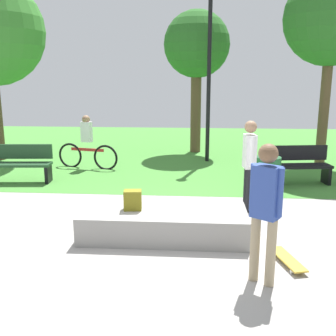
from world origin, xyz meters
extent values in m
plane|color=#9E9993|center=(0.00, 0.00, 0.00)|extent=(28.00, 28.00, 0.00)
cube|color=#478C38|center=(0.00, 8.20, 0.00)|extent=(26.60, 11.60, 0.01)
cube|color=gray|center=(0.10, 0.16, 0.22)|extent=(2.65, 1.08, 0.45)
cube|color=olive|center=(-0.40, 0.15, 0.61)|extent=(0.30, 0.23, 0.32)
cylinder|color=tan|center=(1.54, -1.30, 0.43)|extent=(0.12, 0.12, 0.86)
cylinder|color=tan|center=(1.36, -1.17, 0.43)|extent=(0.12, 0.12, 0.86)
cube|color=#2D4799|center=(1.45, -1.23, 1.19)|extent=(0.38, 0.35, 0.65)
cylinder|color=#2D4799|center=(1.58, -1.33, 1.21)|extent=(0.09, 0.09, 0.60)
cylinder|color=#2D4799|center=(1.31, -1.13, 1.21)|extent=(0.09, 0.09, 0.60)
sphere|color=brown|center=(1.45, -1.23, 1.66)|extent=(0.23, 0.23, 0.23)
cylinder|color=black|center=(1.61, 1.45, 0.42)|extent=(0.12, 0.12, 0.85)
cylinder|color=black|center=(1.59, 1.66, 0.42)|extent=(0.12, 0.12, 0.85)
cube|color=white|center=(1.60, 1.55, 1.16)|extent=(0.23, 0.34, 0.63)
cylinder|color=white|center=(1.62, 1.39, 1.19)|extent=(0.09, 0.09, 0.58)
cylinder|color=white|center=(1.58, 1.72, 1.19)|extent=(0.09, 0.09, 0.58)
sphere|color=#9E7556|center=(1.60, 1.55, 1.63)|extent=(0.23, 0.23, 0.23)
cube|color=gold|center=(1.89, -0.68, 0.07)|extent=(0.40, 0.82, 0.02)
cylinder|color=silver|center=(1.74, -0.43, 0.03)|extent=(0.04, 0.06, 0.06)
cylinder|color=silver|center=(1.90, -0.39, 0.03)|extent=(0.04, 0.06, 0.06)
cylinder|color=silver|center=(1.89, -0.97, 0.03)|extent=(0.04, 0.06, 0.06)
cylinder|color=silver|center=(2.04, -0.93, 0.03)|extent=(0.04, 0.06, 0.06)
cube|color=black|center=(3.00, 3.56, 0.45)|extent=(1.65, 0.67, 0.06)
cube|color=black|center=(2.97, 3.78, 0.73)|extent=(1.59, 0.29, 0.36)
cube|color=black|center=(3.73, 3.67, 0.23)|extent=(0.14, 0.40, 0.45)
cube|color=black|center=(2.27, 3.45, 0.23)|extent=(0.14, 0.40, 0.45)
cube|color=#1E4223|center=(-3.73, 3.24, 0.45)|extent=(1.63, 0.57, 0.06)
cube|color=#1E4223|center=(-3.74, 3.46, 0.73)|extent=(1.60, 0.19, 0.36)
cube|color=black|center=(-2.99, 3.30, 0.23)|extent=(0.11, 0.40, 0.45)
cylinder|color=brown|center=(4.19, 5.80, 1.66)|extent=(0.28, 0.28, 3.31)
sphere|color=#286623|center=(4.19, 5.80, 4.09)|extent=(2.59, 2.59, 2.59)
cylinder|color=brown|center=(0.55, 7.64, 1.45)|extent=(0.35, 0.35, 2.90)
sphere|color=#286623|center=(0.55, 7.64, 3.55)|extent=(2.15, 2.15, 2.15)
cylinder|color=black|center=(0.92, 6.11, 2.31)|extent=(0.12, 0.12, 4.63)
cylinder|color=#1E592D|center=(2.14, 2.57, 0.43)|extent=(0.54, 0.54, 0.86)
torus|color=black|center=(-2.99, 5.02, 0.33)|extent=(0.72, 0.21, 0.72)
torus|color=black|center=(-1.91, 4.78, 0.33)|extent=(0.72, 0.21, 0.72)
cube|color=#B22626|center=(-2.45, 4.90, 0.53)|extent=(0.98, 0.25, 0.08)
cube|color=white|center=(-2.45, 4.90, 1.03)|extent=(0.31, 0.24, 0.56)
sphere|color=#9E7556|center=(-2.45, 4.90, 1.38)|extent=(0.22, 0.22, 0.22)
camera|label=1|loc=(0.61, -5.90, 2.55)|focal=42.69mm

